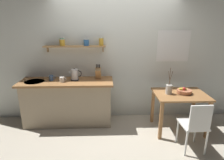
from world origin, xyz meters
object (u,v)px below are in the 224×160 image
Objects in this scene: coffee_mug_spare at (62,79)px; fruit_bowl at (184,91)px; knife_block at (98,73)px; twig_vase at (169,89)px; electric_kettle at (75,75)px; coffee_mug_by_sink at (51,78)px; dining_table at (180,100)px; dining_chair_near at (195,124)px.

fruit_bowl is at bearing -6.13° from coffee_mug_spare.
twig_vase is at bearing -19.20° from knife_block.
electric_kettle is 2.02× the size of coffee_mug_by_sink.
electric_kettle is 0.46m from coffee_mug_by_sink.
twig_vase is at bearing -177.41° from dining_table.
dining_table is 0.68m from dining_chair_near.
knife_block is 2.31× the size of coffee_mug_spare.
knife_block is (-1.62, 0.44, 0.24)m from fruit_bowl.
coffee_mug_by_sink is at bearing -177.70° from electric_kettle.
electric_kettle reaches higher than coffee_mug_spare.
coffee_mug_by_sink is at bearing 170.84° from twig_vase.
coffee_mug_spare reaches higher than dining_table.
dining_chair_near is 1.76× the size of twig_vase.
dining_chair_near is at bearing -35.61° from knife_block.
knife_block is at bearing 163.87° from dining_table.
fruit_bowl is 1.69m from knife_block.
twig_vase is at bearing -12.05° from electric_kettle.
fruit_bowl is at bearing 3.08° from twig_vase.
twig_vase is 2.03m from coffee_mug_spare.
twig_vase is at bearing -9.16° from coffee_mug_by_sink.
coffee_mug_by_sink is at bearing -173.92° from knife_block.
dining_table is 1.67m from knife_block.
dining_chair_near is 2.47m from coffee_mug_spare.
twig_vase is 3.76× the size of coffee_mug_spare.
coffee_mug_spare is at bearing -164.15° from knife_block.
electric_kettle reaches higher than dining_table.
knife_block is at bearing 160.80° from twig_vase.
fruit_bowl is at bearing 85.09° from dining_chair_near.
twig_vase is at bearing -7.49° from coffee_mug_spare.
dining_chair_near is (0.01, -0.67, -0.13)m from dining_table.
twig_vase is 2.27m from coffee_mug_by_sink.
coffee_mug_by_sink reaches higher than coffee_mug_spare.
coffee_mug_by_sink is at bearing 171.93° from dining_table.
dining_table is 3.13× the size of knife_block.
dining_chair_near is at bearing -22.32° from coffee_mug_by_sink.
electric_kettle is at bearing 167.95° from twig_vase.
knife_block is at bearing 6.08° from coffee_mug_by_sink.
coffee_mug_by_sink is (-0.46, -0.02, -0.06)m from electric_kettle.
knife_block reaches higher than coffee_mug_by_sink.
twig_vase is 1.63× the size of knife_block.
dining_chair_near is at bearing -22.29° from coffee_mug_spare.
twig_vase is at bearing 110.10° from dining_chair_near.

